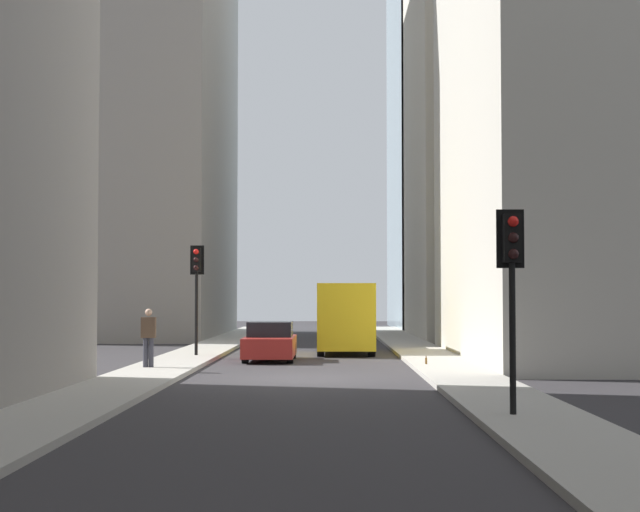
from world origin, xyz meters
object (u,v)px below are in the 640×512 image
at_px(traffic_light_foreground, 512,263).
at_px(pedestrian, 148,335).
at_px(sedan_red, 270,342).
at_px(traffic_light_midblock, 197,274).
at_px(delivery_truck, 345,318).
at_px(discarded_bottle, 426,361).

height_order(traffic_light_foreground, pedestrian, traffic_light_foreground).
xyz_separation_m(sedan_red, traffic_light_foreground, (-17.42, -5.53, 2.27)).
bearing_deg(traffic_light_foreground, pedestrian, 36.43).
bearing_deg(pedestrian, traffic_light_midblock, -5.45).
relative_size(delivery_truck, sedan_red, 1.50).
bearing_deg(pedestrian, delivery_truck, -31.71).
bearing_deg(traffic_light_foreground, discarded_bottle, 1.07).
bearing_deg(delivery_truck, traffic_light_midblock, 123.36).
height_order(delivery_truck, sedan_red, delivery_truck).
height_order(delivery_truck, traffic_light_foreground, traffic_light_foreground).
height_order(delivery_truck, traffic_light_midblock, traffic_light_midblock).
xyz_separation_m(delivery_truck, sedan_red, (-4.88, 2.80, -0.80)).
xyz_separation_m(delivery_truck, pedestrian, (-10.12, 6.25, -0.33)).
bearing_deg(discarded_bottle, traffic_light_foreground, -178.93).
height_order(sedan_red, traffic_light_foreground, traffic_light_foreground).
bearing_deg(discarded_bottle, pedestrian, 99.65).
bearing_deg(discarded_bottle, sedan_red, 54.58).
height_order(traffic_light_midblock, discarded_bottle, traffic_light_midblock).
xyz_separation_m(traffic_light_midblock, discarded_bottle, (-4.92, -8.12, -2.92)).
relative_size(delivery_truck, discarded_bottle, 23.93).
bearing_deg(traffic_light_midblock, delivery_truck, -56.64).
relative_size(sedan_red, pedestrian, 2.38).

